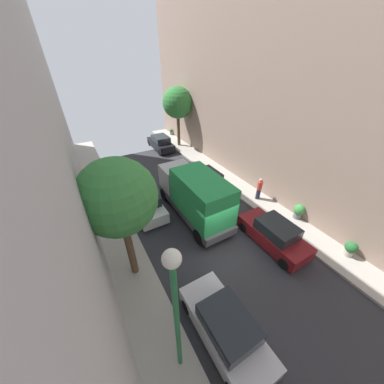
{
  "coord_description": "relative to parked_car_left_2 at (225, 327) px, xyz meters",
  "views": [
    {
      "loc": [
        -5.63,
        -6.04,
        9.37
      ],
      "look_at": [
        0.95,
        5.4,
        0.5
      ],
      "focal_mm": 19.45,
      "sensor_mm": 36.0,
      "label": 1
    }
  ],
  "objects": [
    {
      "name": "pedestrian",
      "position": [
        7.81,
        6.13,
        0.35
      ],
      "size": [
        0.4,
        0.36,
        1.72
      ],
      "color": "#2D334C",
      "rests_on": "sidewalk_right"
    },
    {
      "name": "potted_plant_2",
      "position": [
        8.49,
        3.17,
        -0.01
      ],
      "size": [
        0.71,
        0.71,
        1.02
      ],
      "color": "slate",
      "rests_on": "sidewalk_right"
    },
    {
      "name": "potted_plant_1",
      "position": [
        8.24,
        -0.25,
        -0.08
      ],
      "size": [
        0.62,
        0.62,
        0.89
      ],
      "color": "#B2A899",
      "rests_on": "sidewalk_right"
    },
    {
      "name": "lamp_post",
      "position": [
        -1.9,
        0.08,
        3.28
      ],
      "size": [
        0.44,
        0.44,
        5.9
      ],
      "color": "#26723F",
      "rests_on": "sidewalk_left"
    },
    {
      "name": "parked_car_right_3",
      "position": [
        5.4,
        19.13,
        0.0
      ],
      "size": [
        1.78,
        4.2,
        1.57
      ],
      "color": "black",
      "rests_on": "ground"
    },
    {
      "name": "street_tree_1",
      "position": [
        7.64,
        18.92,
        4.14
      ],
      "size": [
        3.27,
        3.27,
        6.38
      ],
      "color": "brown",
      "rests_on": "sidewalk_right"
    },
    {
      "name": "street_tree_0",
      "position": [
        -2.16,
        4.56,
        3.98
      ],
      "size": [
        3.16,
        3.16,
        6.16
      ],
      "color": "brown",
      "rests_on": "sidewalk_left"
    },
    {
      "name": "parked_car_right_2",
      "position": [
        5.4,
        9.47,
        0.0
      ],
      "size": [
        1.78,
        4.2,
        1.57
      ],
      "color": "#1E6638",
      "rests_on": "ground"
    },
    {
      "name": "delivery_truck",
      "position": [
        2.7,
        6.88,
        1.07
      ],
      "size": [
        2.26,
        6.6,
        3.38
      ],
      "color": "#4C4C51",
      "rests_on": "ground"
    },
    {
      "name": "sidewalk_left",
      "position": [
        -2.3,
        3.49,
        -0.64
      ],
      "size": [
        2.0,
        44.0,
        0.15
      ],
      "primitive_type": "cube",
      "color": "#A8A399",
      "rests_on": "ground"
    },
    {
      "name": "parked_car_right_1",
      "position": [
        5.4,
        2.5,
        0.0
      ],
      "size": [
        1.78,
        4.2,
        1.57
      ],
      "color": "maroon",
      "rests_on": "ground"
    },
    {
      "name": "building_right",
      "position": [
        11.7,
        3.49,
        7.05
      ],
      "size": [
        6.0,
        44.0,
        15.53
      ],
      "primitive_type": "cube",
      "color": "gray",
      "rests_on": "ground"
    },
    {
      "name": "sidewalk_right",
      "position": [
        7.7,
        3.49,
        -0.64
      ],
      "size": [
        2.0,
        44.0,
        0.15
      ],
      "primitive_type": "cube",
      "color": "#A8A399",
      "rests_on": "ground"
    },
    {
      "name": "parked_car_left_3",
      "position": [
        0.0,
        8.99,
        0.0
      ],
      "size": [
        1.78,
        4.2,
        1.57
      ],
      "color": "white",
      "rests_on": "ground"
    },
    {
      "name": "ground",
      "position": [
        2.7,
        3.49,
        -0.72
      ],
      "size": [
        32.0,
        32.0,
        0.0
      ],
      "primitive_type": "plane",
      "color": "#2D2D33"
    },
    {
      "name": "parked_car_left_2",
      "position": [
        0.0,
        0.0,
        0.0
      ],
      "size": [
        1.78,
        4.2,
        1.57
      ],
      "color": "silver",
      "rests_on": "ground"
    },
    {
      "name": "potted_plant_0",
      "position": [
        8.46,
        22.84,
        -0.18
      ],
      "size": [
        0.41,
        0.41,
        0.72
      ],
      "color": "slate",
      "rests_on": "sidewalk_right"
    }
  ]
}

